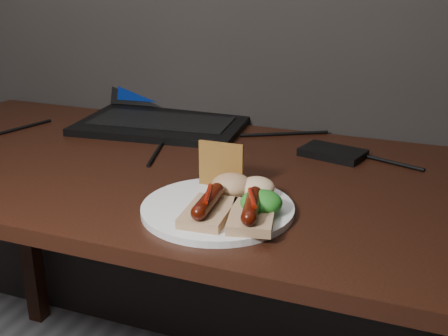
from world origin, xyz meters
TOP-DOWN VIEW (x-y plane):
  - desk at (0.00, 1.38)m, footprint 1.40×0.70m
  - laptop at (-0.13, 1.69)m, footprint 0.45×0.40m
  - hard_drive at (0.33, 1.56)m, footprint 0.15×0.11m
  - desk_cables at (0.01, 1.54)m, footprint 1.01×0.38m
  - plate at (0.21, 1.20)m, footprint 0.26×0.26m
  - bread_sausage_center at (0.21, 1.16)m, footprint 0.08×0.12m
  - bread_sausage_right at (0.28, 1.17)m, footprint 0.09×0.13m
  - crispbread at (0.18, 1.29)m, footprint 0.09×0.01m
  - salad_greens at (0.28, 1.20)m, footprint 0.07×0.07m
  - salsa_mound at (0.21, 1.25)m, footprint 0.07×0.07m
  - coleslaw_mound at (0.26, 1.26)m, footprint 0.06×0.06m

SIDE VIEW (x-z plane):
  - desk at x=0.00m, z-range 0.29..1.04m
  - desk_cables at x=0.01m, z-range 0.75..0.76m
  - plate at x=0.21m, z-range 0.75..0.76m
  - hard_drive at x=0.33m, z-range 0.75..0.77m
  - bread_sausage_center at x=0.21m, z-range 0.76..0.80m
  - bread_sausage_right at x=0.28m, z-range 0.76..0.80m
  - coleslaw_mound at x=0.26m, z-range 0.76..0.80m
  - salad_greens at x=0.28m, z-range 0.76..0.80m
  - salsa_mound at x=0.21m, z-range 0.76..0.80m
  - laptop at x=-0.13m, z-range 0.68..0.92m
  - crispbread at x=0.18m, z-range 0.76..0.85m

